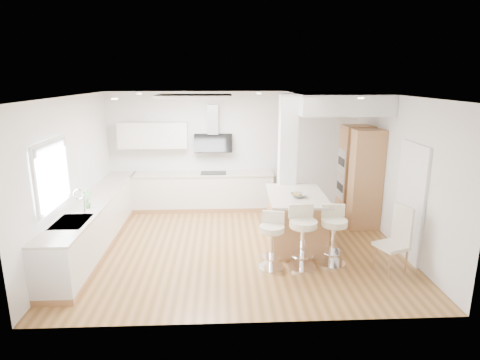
{
  "coord_description": "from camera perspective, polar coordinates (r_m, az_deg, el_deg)",
  "views": [
    {
      "loc": [
        -0.29,
        -7.11,
        3.13
      ],
      "look_at": [
        0.05,
        0.4,
        1.19
      ],
      "focal_mm": 30.0,
      "sensor_mm": 36.0,
      "label": 1
    }
  ],
  "objects": [
    {
      "name": "ground",
      "position": [
        7.77,
        -0.23,
        -9.25
      ],
      "size": [
        6.0,
        6.0,
        0.0
      ],
      "primitive_type": "plane",
      "color": "#A6733D",
      "rests_on": "ground"
    },
    {
      "name": "ceiling",
      "position": [
        7.77,
        -0.23,
        -9.25
      ],
      "size": [
        6.0,
        5.0,
        0.02
      ],
      "primitive_type": "cube",
      "color": "white",
      "rests_on": "ground"
    },
    {
      "name": "wall_back",
      "position": [
        9.77,
        -0.86,
        4.28
      ],
      "size": [
        6.0,
        0.04,
        2.8
      ],
      "primitive_type": "cube",
      "color": "white",
      "rests_on": "ground"
    },
    {
      "name": "wall_left",
      "position": [
        7.8,
        -22.84,
        0.52
      ],
      "size": [
        0.04,
        5.0,
        2.8
      ],
      "primitive_type": "cube",
      "color": "white",
      "rests_on": "ground"
    },
    {
      "name": "wall_right",
      "position": [
        8.02,
        21.69,
        1.0
      ],
      "size": [
        0.04,
        5.0,
        2.8
      ],
      "primitive_type": "cube",
      "color": "white",
      "rests_on": "ground"
    },
    {
      "name": "skylight",
      "position": [
        7.73,
        -6.44,
        11.74
      ],
      "size": [
        4.1,
        2.1,
        0.06
      ],
      "color": "white",
      "rests_on": "ground"
    },
    {
      "name": "window_left",
      "position": [
        6.91,
        -25.22,
        1.1
      ],
      "size": [
        0.06,
        1.28,
        1.07
      ],
      "color": "white",
      "rests_on": "ground"
    },
    {
      "name": "doorway_right",
      "position": [
        7.59,
        23.05,
        -3.0
      ],
      "size": [
        0.05,
        1.0,
        2.1
      ],
      "color": "#4E453D",
      "rests_on": "ground"
    },
    {
      "name": "counter_left",
      "position": [
        8.17,
        -19.67,
        -5.47
      ],
      "size": [
        0.63,
        4.5,
        1.35
      ],
      "color": "#B57E4D",
      "rests_on": "ground"
    },
    {
      "name": "counter_back",
      "position": [
        9.67,
        -6.22,
        -0.19
      ],
      "size": [
        3.62,
        0.63,
        2.5
      ],
      "color": "#B57E4D",
      "rests_on": "ground"
    },
    {
      "name": "pillar",
      "position": [
        8.35,
        6.7,
        2.44
      ],
      "size": [
        0.35,
        0.35,
        2.8
      ],
      "color": "white",
      "rests_on": "ground"
    },
    {
      "name": "soffit",
      "position": [
        8.86,
        13.3,
        10.68
      ],
      "size": [
        1.78,
        2.2,
        0.4
      ],
      "color": "white",
      "rests_on": "ground"
    },
    {
      "name": "oven_column",
      "position": [
        9.09,
        16.53,
        0.65
      ],
      "size": [
        0.63,
        1.21,
        2.1
      ],
      "color": "#B57E4D",
      "rests_on": "ground"
    },
    {
      "name": "peninsula",
      "position": [
        7.77,
        7.93,
        -5.48
      ],
      "size": [
        1.12,
        1.64,
        1.05
      ],
      "rotation": [
        0.0,
        0.0,
        -0.03
      ],
      "color": "#B57E4D",
      "rests_on": "ground"
    },
    {
      "name": "bar_stool_a",
      "position": [
        6.74,
        4.56,
        -8.18
      ],
      "size": [
        0.53,
        0.53,
        0.96
      ],
      "rotation": [
        0.0,
        0.0,
        -0.25
      ],
      "color": "white",
      "rests_on": "ground"
    },
    {
      "name": "bar_stool_b",
      "position": [
        6.78,
        8.88,
        -7.59
      ],
      "size": [
        0.51,
        0.51,
        1.07
      ],
      "rotation": [
        0.0,
        0.0,
        0.07
      ],
      "color": "white",
      "rests_on": "ground"
    },
    {
      "name": "bar_stool_c",
      "position": [
        7.02,
        13.14,
        -7.23
      ],
      "size": [
        0.5,
        0.5,
        1.03
      ],
      "rotation": [
        0.0,
        0.0,
        -0.1
      ],
      "color": "white",
      "rests_on": "ground"
    },
    {
      "name": "dining_chair",
      "position": [
        7.06,
        21.41,
        -7.53
      ],
      "size": [
        0.56,
        0.56,
        1.13
      ],
      "rotation": [
        0.0,
        0.0,
        0.36
      ],
      "color": "beige",
      "rests_on": "ground"
    }
  ]
}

